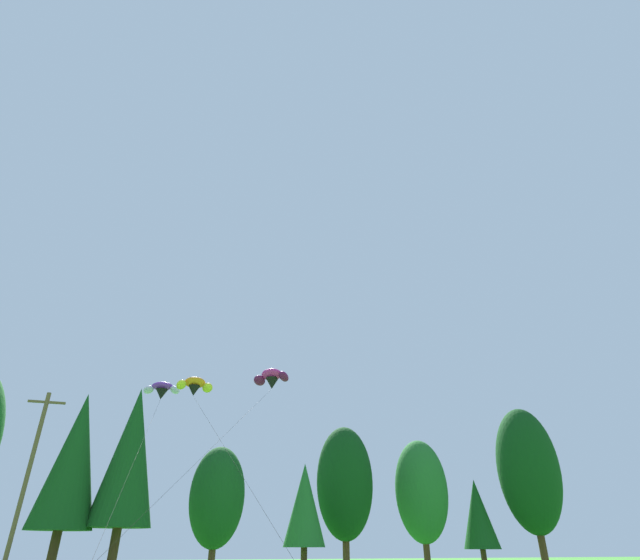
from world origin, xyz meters
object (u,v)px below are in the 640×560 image
parafoil_kite_far_purple (162,390)px  utility_pole (26,481)px  parafoil_kite_mid_orange (194,386)px  parafoil_kite_high_magenta (272,379)px

parafoil_kite_far_purple → utility_pole: bearing=-120.0°
parafoil_kite_mid_orange → parafoil_kite_far_purple: 9.92m
parafoil_kite_mid_orange → utility_pole: bearing=-167.4°
parafoil_kite_high_magenta → parafoil_kite_far_purple: 10.37m
utility_pole → parafoil_kite_far_purple: bearing=60.0°
parafoil_kite_mid_orange → parafoil_kite_far_purple: parafoil_kite_far_purple is taller
utility_pole → parafoil_kite_far_purple: 16.00m
parafoil_kite_high_magenta → parafoil_kite_far_purple: parafoil_kite_high_magenta is taller
parafoil_kite_high_magenta → parafoil_kite_far_purple: bearing=152.8°
utility_pole → parafoil_kite_mid_orange: (9.12, 2.04, 7.06)m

